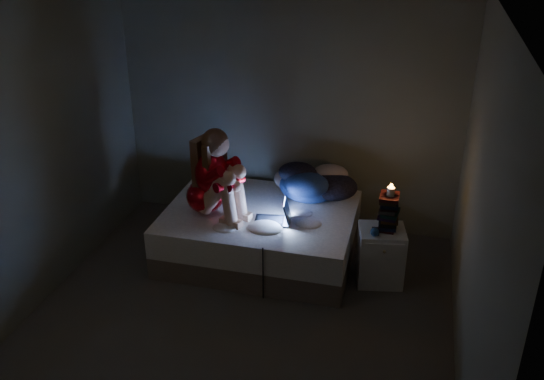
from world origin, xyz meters
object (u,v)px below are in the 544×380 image
(bed, at_px, (260,233))
(candle, at_px, (390,195))
(nightstand, at_px, (380,255))
(phone, at_px, (375,230))
(woman, at_px, (204,171))
(laptop, at_px, (272,211))

(bed, bearing_deg, candle, -5.71)
(nightstand, height_order, phone, phone)
(candle, bearing_deg, nightstand, -132.16)
(bed, relative_size, nightstand, 3.34)
(nightstand, bearing_deg, bed, 161.21)
(candle, height_order, phone, candle)
(woman, distance_m, nightstand, 1.84)
(nightstand, xyz_separation_m, candle, (0.04, 0.04, 0.62))
(bed, height_order, phone, phone)
(woman, bearing_deg, nightstand, 16.24)
(laptop, distance_m, phone, 0.97)
(candle, bearing_deg, phone, -142.65)
(laptop, distance_m, nightstand, 1.10)
(woman, distance_m, candle, 1.75)
(woman, distance_m, phone, 1.69)
(bed, relative_size, candle, 23.12)
(woman, xyz_separation_m, nightstand, (1.71, 0.01, -0.69))
(bed, distance_m, nightstand, 1.22)
(woman, relative_size, laptop, 2.68)
(bed, xyz_separation_m, candle, (1.25, -0.12, 0.64))
(bed, height_order, nightstand, nightstand)
(nightstand, bearing_deg, laptop, 170.48)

